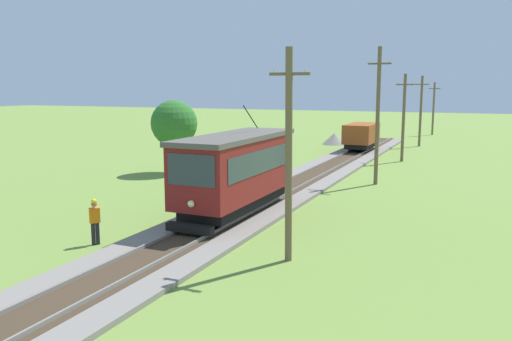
{
  "coord_description": "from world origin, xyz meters",
  "views": [
    {
      "loc": [
        10.25,
        -0.19,
        5.93
      ],
      "look_at": [
        -0.08,
        23.32,
        1.81
      ],
      "focal_mm": 36.42,
      "sensor_mm": 36.0,
      "label": 1
    }
  ],
  "objects_px": {
    "red_tram": "(236,170)",
    "freight_car": "(361,136)",
    "utility_pole_horizon": "(433,108)",
    "utility_pole_distant": "(421,110)",
    "tree_left_near": "(174,124)",
    "gravel_pile": "(334,139)",
    "track_worker": "(95,219)",
    "utility_pole_far": "(404,117)",
    "utility_pole_mid": "(378,115)",
    "utility_pole_near_tram": "(289,154)"
  },
  "relations": [
    {
      "from": "freight_car",
      "to": "track_worker",
      "type": "bearing_deg",
      "value": -95.34
    },
    {
      "from": "utility_pole_mid",
      "to": "utility_pole_far",
      "type": "relative_size",
      "value": 1.19
    },
    {
      "from": "red_tram",
      "to": "utility_pole_horizon",
      "type": "bearing_deg",
      "value": 84.81
    },
    {
      "from": "utility_pole_far",
      "to": "gravel_pile",
      "type": "distance_m",
      "value": 13.49
    },
    {
      "from": "track_worker",
      "to": "red_tram",
      "type": "bearing_deg",
      "value": -75.65
    },
    {
      "from": "red_tram",
      "to": "track_worker",
      "type": "height_order",
      "value": "red_tram"
    },
    {
      "from": "freight_car",
      "to": "utility_pole_near_tram",
      "type": "xyz_separation_m",
      "value": [
        4.33,
        -31.2,
        2.16
      ]
    },
    {
      "from": "gravel_pile",
      "to": "utility_pole_distant",
      "type": "bearing_deg",
      "value": 12.16
    },
    {
      "from": "red_tram",
      "to": "freight_car",
      "type": "distance_m",
      "value": 26.33
    },
    {
      "from": "utility_pole_distant",
      "to": "tree_left_near",
      "type": "height_order",
      "value": "utility_pole_distant"
    },
    {
      "from": "utility_pole_far",
      "to": "utility_pole_distant",
      "type": "height_order",
      "value": "utility_pole_distant"
    },
    {
      "from": "utility_pole_horizon",
      "to": "track_worker",
      "type": "xyz_separation_m",
      "value": [
        -7.36,
        -53.7,
        -2.39
      ]
    },
    {
      "from": "red_tram",
      "to": "utility_pole_horizon",
      "type": "relative_size",
      "value": 1.3
    },
    {
      "from": "utility_pole_distant",
      "to": "track_worker",
      "type": "height_order",
      "value": "utility_pole_distant"
    },
    {
      "from": "gravel_pile",
      "to": "tree_left_near",
      "type": "xyz_separation_m",
      "value": [
        -5.37,
        -22.32,
        2.85
      ]
    },
    {
      "from": "freight_car",
      "to": "utility_pole_horizon",
      "type": "bearing_deg",
      "value": 78.52
    },
    {
      "from": "utility_pole_far",
      "to": "gravel_pile",
      "type": "bearing_deg",
      "value": 129.56
    },
    {
      "from": "track_worker",
      "to": "tree_left_near",
      "type": "height_order",
      "value": "tree_left_near"
    },
    {
      "from": "utility_pole_near_tram",
      "to": "utility_pole_distant",
      "type": "distance_m",
      "value": 38.56
    },
    {
      "from": "red_tram",
      "to": "utility_pole_distant",
      "type": "distance_m",
      "value": 33.99
    },
    {
      "from": "red_tram",
      "to": "gravel_pile",
      "type": "height_order",
      "value": "red_tram"
    },
    {
      "from": "red_tram",
      "to": "utility_pole_distant",
      "type": "bearing_deg",
      "value": 82.68
    },
    {
      "from": "utility_pole_near_tram",
      "to": "utility_pole_distant",
      "type": "bearing_deg",
      "value": 90.0
    },
    {
      "from": "utility_pole_far",
      "to": "tree_left_near",
      "type": "distance_m",
      "value": 18.36
    },
    {
      "from": "freight_car",
      "to": "track_worker",
      "type": "height_order",
      "value": "freight_car"
    },
    {
      "from": "utility_pole_horizon",
      "to": "tree_left_near",
      "type": "height_order",
      "value": "utility_pole_horizon"
    },
    {
      "from": "red_tram",
      "to": "utility_pole_near_tram",
      "type": "bearing_deg",
      "value": -48.41
    },
    {
      "from": "red_tram",
      "to": "freight_car",
      "type": "relative_size",
      "value": 1.64
    },
    {
      "from": "utility_pole_far",
      "to": "freight_car",
      "type": "bearing_deg",
      "value": 133.34
    },
    {
      "from": "freight_car",
      "to": "utility_pole_mid",
      "type": "height_order",
      "value": "utility_pole_mid"
    },
    {
      "from": "freight_car",
      "to": "utility_pole_mid",
      "type": "bearing_deg",
      "value": -74.5
    },
    {
      "from": "utility_pole_distant",
      "to": "utility_pole_far",
      "type": "bearing_deg",
      "value": -90.0
    },
    {
      "from": "utility_pole_far",
      "to": "track_worker",
      "type": "bearing_deg",
      "value": -104.83
    },
    {
      "from": "utility_pole_distant",
      "to": "tree_left_near",
      "type": "relative_size",
      "value": 1.39
    },
    {
      "from": "utility_pole_distant",
      "to": "gravel_pile",
      "type": "xyz_separation_m",
      "value": [
        -8.38,
        -1.8,
        -3.03
      ]
    },
    {
      "from": "red_tram",
      "to": "utility_pole_distant",
      "type": "relative_size",
      "value": 1.21
    },
    {
      "from": "utility_pole_distant",
      "to": "gravel_pile",
      "type": "height_order",
      "value": "utility_pole_distant"
    },
    {
      "from": "red_tram",
      "to": "utility_pole_near_tram",
      "type": "xyz_separation_m",
      "value": [
        4.33,
        -4.88,
        1.52
      ]
    },
    {
      "from": "track_worker",
      "to": "freight_car",
      "type": "bearing_deg",
      "value": -54.4
    },
    {
      "from": "track_worker",
      "to": "tree_left_near",
      "type": "relative_size",
      "value": 0.35
    },
    {
      "from": "gravel_pile",
      "to": "track_worker",
      "type": "height_order",
      "value": "track_worker"
    },
    {
      "from": "utility_pole_far",
      "to": "utility_pole_mid",
      "type": "bearing_deg",
      "value": -90.0
    },
    {
      "from": "utility_pole_mid",
      "to": "track_worker",
      "type": "distance_m",
      "value": 18.6
    },
    {
      "from": "utility_pole_horizon",
      "to": "track_worker",
      "type": "height_order",
      "value": "utility_pole_horizon"
    },
    {
      "from": "red_tram",
      "to": "tree_left_near",
      "type": "bearing_deg",
      "value": 134.57
    },
    {
      "from": "utility_pole_distant",
      "to": "tree_left_near",
      "type": "distance_m",
      "value": 27.76
    },
    {
      "from": "utility_pole_near_tram",
      "to": "track_worker",
      "type": "xyz_separation_m",
      "value": [
        -7.36,
        -1.18,
        -2.73
      ]
    },
    {
      "from": "red_tram",
      "to": "utility_pole_mid",
      "type": "relative_size",
      "value": 1.03
    },
    {
      "from": "red_tram",
      "to": "gravel_pile",
      "type": "relative_size",
      "value": 3.28
    },
    {
      "from": "freight_car",
      "to": "tree_left_near",
      "type": "relative_size",
      "value": 1.02
    }
  ]
}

